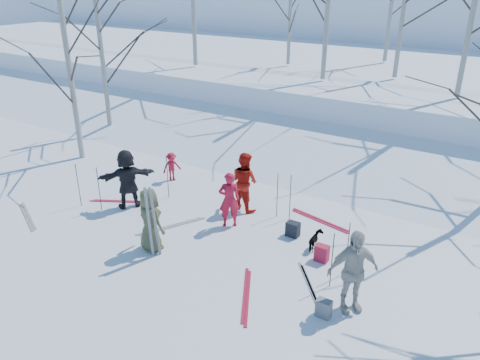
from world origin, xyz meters
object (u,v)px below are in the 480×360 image
Objects in this scene: skier_red_seated at (172,167)px; backpack_grey at (324,308)px; skier_red_north at (229,200)px; skier_redor_behind at (245,181)px; dog at (315,241)px; skier_grey_west at (127,179)px; backpack_red at (322,253)px; skier_olive_center at (150,220)px; skier_cream_east at (353,271)px; backpack_dark at (293,229)px.

skier_red_seated reaches higher than backpack_grey.
skier_redor_behind is at bearing -119.66° from skier_red_north.
skier_red_north reaches higher than skier_red_seated.
backpack_grey is at bearing 109.10° from dog.
skier_red_seated is 7.83m from backpack_grey.
skier_grey_west is (-3.12, -0.64, 0.10)m from skier_red_north.
dog is at bearing 117.95° from backpack_grey.
backpack_grey is at bearing -65.55° from backpack_red.
skier_redor_behind is at bearing -93.88° from skier_olive_center.
backpack_grey is at bearing 115.71° from skier_grey_west.
dog is 0.50m from backpack_red.
skier_red_north is 4.31m from skier_cream_east.
skier_cream_east is 4.36× the size of backpack_red.
skier_red_north is 4.13× the size of backpack_grey.
skier_red_seated is 2.33× the size of backpack_red.
backpack_red is at bearing 123.40° from dog.
backpack_dark is at bearing -127.38° from skier_olive_center.
backpack_grey is at bearing 154.60° from skier_redor_behind.
skier_cream_east is 4.57× the size of backpack_dark.
backpack_dark is at bearing 148.63° from backpack_red.
skier_redor_behind is 3.16m from skier_red_seated.
dog is (-1.51, 1.68, -0.67)m from skier_cream_east.
skier_redor_behind is 3.01× the size of dog.
skier_olive_center is 2.25m from skier_red_north.
skier_red_seated is at bearing -137.73° from skier_grey_west.
skier_olive_center is 4.30× the size of backpack_grey.
skier_olive_center is 4.99m from skier_cream_east.
skier_cream_east reaches higher than skier_redor_behind.
skier_red_seated is at bearing 152.68° from backpack_grey.
skier_olive_center is 1.04× the size of skier_red_north.
dog is at bearing 143.13° from skier_red_north.
skier_grey_west reaches higher than backpack_dark.
skier_redor_behind is 2.92m from dog.
skier_olive_center is at bearing 141.84° from skier_cream_east.
skier_grey_west reaches higher than skier_redor_behind.
dog is (2.68, -0.96, -0.63)m from skier_redor_behind.
skier_red_north is 1.87m from backpack_dark.
skier_grey_west is (-7.13, 0.94, -0.03)m from skier_cream_east.
skier_redor_behind is at bearing -28.62° from dog.
skier_redor_behind reaches higher than skier_olive_center.
skier_red_seated is (-3.11, 0.44, -0.38)m from skier_redor_behind.
dog is at bearing -78.62° from skier_red_seated.
skier_grey_west reaches higher than backpack_grey.
skier_cream_east is 3.12m from backpack_dark.
backpack_red is (5.95, 0.38, -0.68)m from skier_grey_west.
skier_olive_center is at bearing -137.58° from backpack_dark.
backpack_red is (3.01, -1.33, -0.66)m from skier_redor_behind.
skier_redor_behind reaches higher than backpack_red.
skier_grey_west is 4.67× the size of backpack_grey.
skier_redor_behind is 0.95× the size of skier_cream_east.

